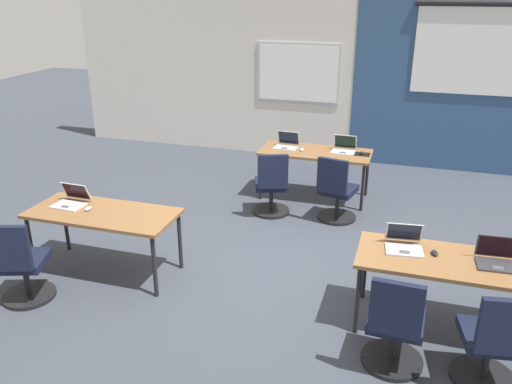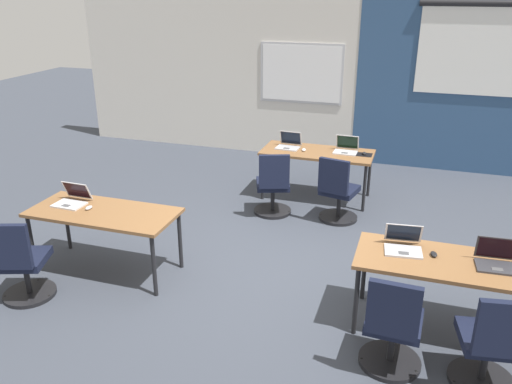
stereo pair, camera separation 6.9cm
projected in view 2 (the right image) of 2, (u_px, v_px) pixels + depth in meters
The scene contains 20 objects.
ground_plane at pixel (275, 268), 5.86m from camera, with size 24.00×24.00×0.00m.
back_wall_assembly at pixel (345, 81), 9.02m from camera, with size 10.00×0.27×2.80m.
desk_near_left at pixel (104, 216), 5.58m from camera, with size 1.60×0.70×0.72m.
desk_near_right at pixel (448, 267), 4.58m from camera, with size 1.60×0.70×0.72m.
desk_far_center at pixel (317, 155), 7.55m from camera, with size 1.60×0.70×0.72m.
laptop_near_right_end at pixel (496, 260), 4.46m from camera, with size 0.35×0.29×0.24m.
chair_near_right_end at pixel (491, 349), 3.98m from camera, with size 0.52×0.57×0.92m.
laptop_near_right_inner at pixel (403, 245), 4.74m from camera, with size 0.36×0.36×0.22m.
mouse_near_right_inner at pixel (434, 254), 4.63m from camera, with size 0.08×0.11×0.03m.
chair_near_right_inner at pixel (392, 331), 4.19m from camera, with size 0.52×0.55×0.92m.
laptop_near_left_end at pixel (72, 200), 5.73m from camera, with size 0.34×0.33×0.22m.
mouse_near_left_end at pixel (89, 208), 5.59m from camera, with size 0.06×0.10×0.03m.
chair_near_left_end at pixel (21, 267), 5.14m from camera, with size 0.56×0.61×0.92m.
laptop_far_left at pixel (289, 144), 7.68m from camera, with size 0.35×0.32×0.23m.
mouse_far_left at pixel (304, 150), 7.54m from camera, with size 0.07×0.11×0.03m.
chair_far_left at pixel (273, 189), 7.08m from camera, with size 0.57×0.61×0.92m.
laptop_far_right at pixel (346, 149), 7.47m from camera, with size 0.34×0.30×0.23m.
mousepad_far_right at pixel (364, 155), 7.37m from camera, with size 0.22×0.19×0.00m.
mouse_far_right at pixel (364, 153), 7.37m from camera, with size 0.08×0.11×0.03m.
chair_far_right at pixel (337, 195), 6.89m from camera, with size 0.52×0.58×0.92m.
Camera 2 is at (1.37, -4.93, 2.98)m, focal length 36.51 mm.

